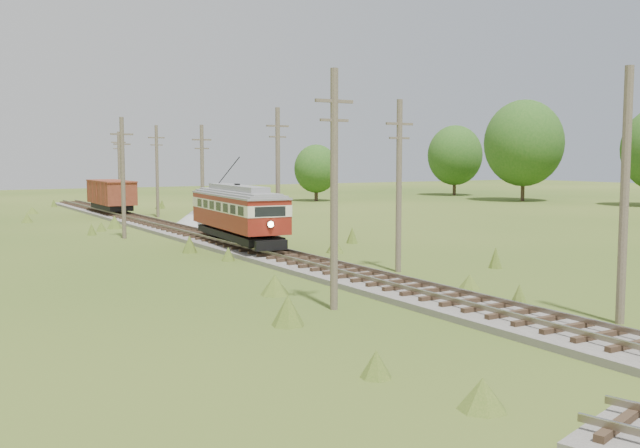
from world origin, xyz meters
TOP-DOWN VIEW (x-y plane):
  - railbed_main at (0.00, 34.00)m, footprint 3.60×96.00m
  - streetcar at (-0.00, 30.32)m, footprint 3.70×11.60m
  - gondola at (0.00, 61.21)m, footprint 2.94×8.93m
  - gravel_pile at (3.30, 46.53)m, footprint 3.63×3.85m
  - utility_pole_r_1 at (3.10, 5.00)m, footprint 0.30×0.30m
  - utility_pole_r_2 at (3.30, 18.00)m, footprint 1.60×0.30m
  - utility_pole_r_3 at (3.20, 31.00)m, footprint 1.60×0.30m
  - utility_pole_r_4 at (3.00, 44.00)m, footprint 1.60×0.30m
  - utility_pole_r_5 at (3.40, 57.00)m, footprint 1.60×0.30m
  - utility_pole_r_6 at (3.20, 70.00)m, footprint 1.60×0.30m
  - utility_pole_l_a at (-4.20, 12.00)m, footprint 1.60×0.30m
  - utility_pole_l_b at (-4.50, 40.00)m, footprint 1.60×0.30m
  - tree_right_4 at (54.00, 58.00)m, footprint 10.50×10.50m
  - tree_right_5 at (56.00, 74.00)m, footprint 8.40×8.40m
  - tree_mid_b at (30.00, 72.00)m, footprint 5.88×5.88m

SIDE VIEW (x-z plane):
  - railbed_main at x=0.00m, z-range -0.09..0.48m
  - gravel_pile at x=3.30m, z-range -0.04..1.28m
  - gondola at x=0.00m, z-range 0.68..3.64m
  - streetcar at x=0.00m, z-range -0.14..5.11m
  - utility_pole_r_4 at x=3.00m, z-range 0.12..8.52m
  - tree_mid_b at x=30.00m, z-range 0.54..8.12m
  - utility_pole_r_1 at x=3.10m, z-range 0.00..8.80m
  - utility_pole_r_2 at x=3.30m, z-range 0.12..8.72m
  - utility_pole_l_b at x=-4.50m, z-range 0.12..8.72m
  - utility_pole_r_6 at x=3.20m, z-range 0.12..8.82m
  - utility_pole_r_5 at x=3.40m, z-range 0.13..9.03m
  - utility_pole_r_3 at x=3.20m, z-range 0.13..9.13m
  - utility_pole_l_a at x=-4.20m, z-range 0.13..9.13m
  - tree_right_5 at x=56.00m, z-range 0.78..11.60m
  - tree_right_4 at x=54.00m, z-range 0.98..14.51m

